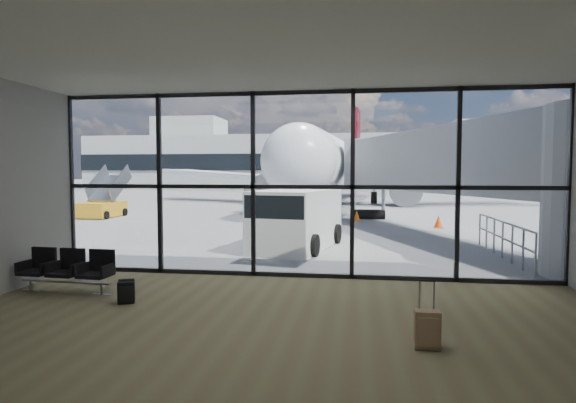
% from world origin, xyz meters
% --- Properties ---
extents(ground, '(220.00, 220.00, 0.00)m').
position_xyz_m(ground, '(0.00, 40.00, 0.00)').
color(ground, slate).
rests_on(ground, ground).
extents(lounge_shell, '(12.02, 8.01, 4.51)m').
position_xyz_m(lounge_shell, '(0.00, -4.80, 2.65)').
color(lounge_shell, brown).
rests_on(lounge_shell, ground).
extents(glass_curtain_wall, '(12.10, 0.12, 4.50)m').
position_xyz_m(glass_curtain_wall, '(0.00, 0.00, 2.25)').
color(glass_curtain_wall, white).
rests_on(glass_curtain_wall, ground).
extents(jet_bridge, '(8.00, 16.50, 4.33)m').
position_xyz_m(jet_bridge, '(4.90, 7.07, 2.76)').
color(jet_bridge, gray).
rests_on(jet_bridge, ground).
extents(apron_railing, '(0.06, 5.46, 1.11)m').
position_xyz_m(apron_railing, '(5.60, 3.50, 0.72)').
color(apron_railing, gray).
rests_on(apron_railing, ground).
extents(far_terminal, '(80.00, 12.20, 11.00)m').
position_xyz_m(far_terminal, '(-0.59, 61.97, 4.21)').
color(far_terminal, '#ADADA8').
rests_on(far_terminal, ground).
extents(tree_0, '(4.95, 4.95, 7.12)m').
position_xyz_m(tree_0, '(-45.00, 72.00, 4.63)').
color(tree_0, '#382619').
rests_on(tree_0, ground).
extents(tree_1, '(5.61, 5.61, 8.07)m').
position_xyz_m(tree_1, '(-39.00, 72.00, 5.25)').
color(tree_1, '#382619').
rests_on(tree_1, ground).
extents(tree_2, '(6.27, 6.27, 9.03)m').
position_xyz_m(tree_2, '(-33.00, 72.00, 5.88)').
color(tree_2, '#382619').
rests_on(tree_2, ground).
extents(tree_3, '(4.95, 4.95, 7.12)m').
position_xyz_m(tree_3, '(-27.00, 72.00, 4.63)').
color(tree_3, '#382619').
rests_on(tree_3, ground).
extents(tree_4, '(5.61, 5.61, 8.07)m').
position_xyz_m(tree_4, '(-21.00, 72.00, 5.25)').
color(tree_4, '#382619').
rests_on(tree_4, ground).
extents(tree_5, '(6.27, 6.27, 9.03)m').
position_xyz_m(tree_5, '(-15.00, 72.00, 5.88)').
color(tree_5, '#382619').
rests_on(tree_5, ground).
extents(seating_row, '(2.06, 0.68, 0.91)m').
position_xyz_m(seating_row, '(-4.77, -2.10, 0.51)').
color(seating_row, gray).
rests_on(seating_row, ground).
extents(backpack, '(0.37, 0.36, 0.47)m').
position_xyz_m(backpack, '(-3.11, -2.83, 0.23)').
color(backpack, black).
rests_on(backpack, ground).
extents(suitcase, '(0.36, 0.27, 0.99)m').
position_xyz_m(suitcase, '(2.33, -4.46, 0.30)').
color(suitcase, '#8D6E4F').
rests_on(suitcase, ground).
extents(airliner, '(33.48, 38.86, 10.01)m').
position_xyz_m(airliner, '(-0.19, 29.47, 3.05)').
color(airliner, white).
rests_on(airliner, ground).
extents(service_van, '(2.87, 4.83, 1.97)m').
position_xyz_m(service_van, '(-0.71, 4.41, 1.01)').
color(service_van, white).
rests_on(service_van, ground).
extents(belt_loader, '(2.35, 3.79, 1.66)m').
position_xyz_m(belt_loader, '(-4.62, 16.53, 0.56)').
color(belt_loader, black).
rests_on(belt_loader, ground).
extents(mobile_stairs, '(1.86, 3.40, 2.37)m').
position_xyz_m(mobile_stairs, '(-13.03, 13.97, 0.57)').
color(mobile_stairs, orange).
rests_on(mobile_stairs, ground).
extents(traffic_cone_a, '(0.39, 0.39, 0.56)m').
position_xyz_m(traffic_cone_a, '(1.27, 13.82, 0.27)').
color(traffic_cone_a, orange).
rests_on(traffic_cone_a, ground).
extents(traffic_cone_b, '(0.45, 0.45, 0.64)m').
position_xyz_m(traffic_cone_b, '(0.13, 11.29, 0.30)').
color(traffic_cone_b, '#E5470C').
rests_on(traffic_cone_b, ground).
extents(traffic_cone_c, '(0.42, 0.42, 0.60)m').
position_xyz_m(traffic_cone_c, '(5.00, 11.24, 0.28)').
color(traffic_cone_c, '#FD440D').
rests_on(traffic_cone_c, ground).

